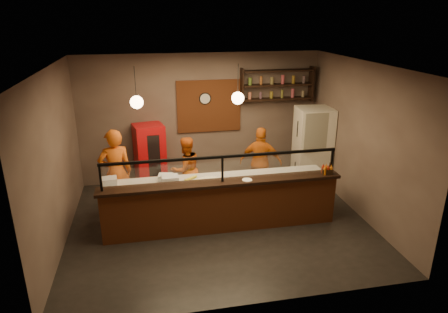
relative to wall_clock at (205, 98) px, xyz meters
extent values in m
plane|color=black|center=(-0.10, -2.46, -2.10)|extent=(6.00, 6.00, 0.00)
plane|color=#37312A|center=(-0.10, -2.46, 1.10)|extent=(6.00, 6.00, 0.00)
plane|color=#745F55|center=(-0.10, 0.04, -0.50)|extent=(6.00, 0.00, 6.00)
plane|color=#745F55|center=(-3.10, -2.46, -0.50)|extent=(0.00, 5.00, 5.00)
plane|color=#745F55|center=(2.90, -2.46, -0.50)|extent=(0.00, 5.00, 5.00)
plane|color=#745F55|center=(-0.10, -4.96, -0.50)|extent=(6.00, 0.00, 6.00)
cube|color=brown|center=(0.10, 0.01, -0.20)|extent=(1.60, 0.04, 1.30)
cube|color=brown|center=(-0.10, -2.76, -1.60)|extent=(4.60, 0.25, 1.00)
cube|color=black|center=(-0.10, -2.76, -1.07)|extent=(4.70, 0.37, 0.06)
cube|color=gray|center=(-0.10, -2.26, -1.68)|extent=(4.60, 0.75, 0.85)
cube|color=silver|center=(-0.10, -2.26, -1.23)|extent=(4.60, 0.75, 0.05)
cube|color=white|center=(-0.10, -2.76, -0.79)|extent=(4.40, 0.02, 0.50)
cube|color=black|center=(-0.10, -2.76, -0.54)|extent=(4.50, 0.05, 0.05)
cube|color=black|center=(-2.32, -2.76, -0.79)|extent=(0.04, 0.04, 0.50)
cube|color=black|center=(-0.10, -2.76, -0.79)|extent=(0.04, 0.04, 0.50)
cube|color=black|center=(2.12, -2.76, -0.79)|extent=(0.04, 0.04, 0.50)
cube|color=black|center=(1.80, -0.14, -0.05)|extent=(1.80, 0.28, 0.04)
cube|color=black|center=(1.80, -0.14, 0.30)|extent=(1.80, 0.28, 0.04)
cube|color=black|center=(1.80, -0.14, 0.65)|extent=(1.80, 0.28, 0.04)
cube|color=black|center=(0.90, -0.14, 0.30)|extent=(0.04, 0.28, 0.85)
cube|color=black|center=(2.70, -0.14, 0.30)|extent=(0.04, 0.28, 0.85)
cylinder|color=black|center=(0.00, 0.00, 0.00)|extent=(0.30, 0.04, 0.30)
cylinder|color=black|center=(-1.60, -2.26, 0.80)|extent=(0.01, 0.01, 0.60)
sphere|color=#FFC58C|center=(-1.60, -2.26, 0.45)|extent=(0.24, 0.24, 0.24)
cylinder|color=black|center=(0.30, -2.26, 0.80)|extent=(0.01, 0.01, 0.60)
sphere|color=#FFC58C|center=(0.30, -2.26, 0.45)|extent=(0.24, 0.24, 0.24)
imported|color=#CF5613|center=(-2.15, -1.62, -1.16)|extent=(0.77, 0.58, 1.89)
imported|color=#C75112|center=(-0.65, -1.26, -1.34)|extent=(0.90, 0.82, 1.52)
imported|color=#C85C12|center=(1.08, -1.34, -1.27)|extent=(1.05, 0.74, 1.66)
cube|color=#ECE1C8|center=(2.50, -0.96, -1.12)|extent=(0.88, 0.83, 1.96)
cube|color=red|center=(-1.43, -0.31, -1.31)|extent=(0.80, 0.75, 1.59)
cylinder|color=white|center=(-0.29, -2.39, -1.19)|extent=(0.63, 0.63, 0.01)
cube|color=silver|center=(-2.25, -2.15, -1.12)|extent=(0.33, 0.28, 0.15)
cube|color=white|center=(-1.15, -2.16, -1.13)|extent=(0.31, 0.27, 0.14)
cube|color=white|center=(-1.07, -2.31, -1.12)|extent=(0.34, 0.28, 0.16)
cylinder|color=yellow|center=(-0.64, -2.18, -1.17)|extent=(0.28, 0.23, 0.05)
cube|color=black|center=(2.02, -2.79, -0.99)|extent=(0.22, 0.18, 0.11)
cylinder|color=black|center=(2.10, -2.76, -0.94)|extent=(0.06, 0.06, 0.21)
cylinder|color=white|center=(0.38, -2.80, -1.03)|extent=(0.25, 0.25, 0.01)
camera|label=1|loc=(-1.43, -9.63, 2.00)|focal=32.00mm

